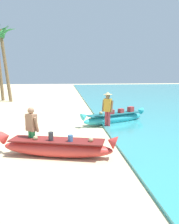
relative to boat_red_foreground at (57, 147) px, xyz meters
The scene contains 6 objects.
ground_plane 1.56m from the boat_red_foreground, 122.14° to the left, with size 80.00×80.00×0.00m, color beige.
boat_red_foreground is the anchor object (origin of this frame).
boat_cyan_midground 5.63m from the boat_red_foreground, 58.83° to the left, with size 3.78×2.11×0.83m.
person_vendor_hatted 4.66m from the boat_red_foreground, 58.58° to the left, with size 0.58×0.47×1.79m.
person_tourist_customer 1.11m from the boat_red_foreground, 155.81° to the left, with size 0.54×0.52×1.62m.
palm_tree_mid_cluster 16.46m from the boat_red_foreground, 108.12° to the left, with size 2.76×2.62×6.57m.
Camera 1 is at (1.02, -9.43, 2.88)m, focal length 40.58 mm.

